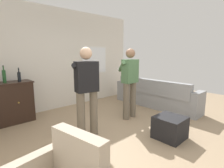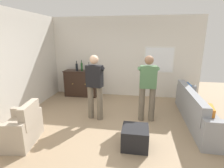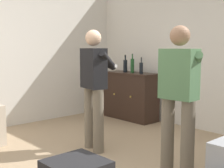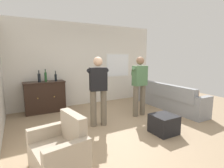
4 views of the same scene
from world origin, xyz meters
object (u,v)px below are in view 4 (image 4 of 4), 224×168
at_px(sideboard_cabinet, 45,97).
at_px(person_standing_right, 139,83).
at_px(bottle_spirits_clear, 46,77).
at_px(armchair, 60,153).
at_px(couch, 167,99).
at_px(bottle_liquor_amber, 39,78).
at_px(person_standing_left, 98,88).
at_px(bottle_wine_green, 56,77).
at_px(ottoman, 164,124).

distance_m(sideboard_cabinet, person_standing_right, 2.87).
bearing_deg(bottle_spirits_clear, armchair, -95.33).
bearing_deg(couch, bottle_liquor_amber, 157.53).
distance_m(person_standing_left, person_standing_right, 1.33).
height_order(person_standing_left, person_standing_right, same).
xyz_separation_m(couch, bottle_wine_green, (-3.20, 1.48, 0.73)).
relative_size(armchair, bottle_spirits_clear, 2.59).
height_order(armchair, sideboard_cabinet, sideboard_cabinet).
bearing_deg(bottle_wine_green, person_standing_right, -38.34).
distance_m(sideboard_cabinet, bottle_liquor_amber, 0.62).
relative_size(bottle_liquor_amber, bottle_spirits_clear, 0.93).
relative_size(armchair, bottle_liquor_amber, 2.78).
xyz_separation_m(armchair, bottle_spirits_clear, (0.29, 3.06, 0.80)).
bearing_deg(bottle_wine_green, bottle_liquor_amber, 175.29).
bearing_deg(bottle_wine_green, couch, -24.79).
xyz_separation_m(armchair, person_standing_right, (2.55, 1.44, 0.65)).
bearing_deg(couch, ottoman, -138.09).
bearing_deg(ottoman, armchair, -174.54).
relative_size(couch, person_standing_left, 1.57).
distance_m(armchair, person_standing_left, 1.92).
height_order(bottle_liquor_amber, ottoman, bottle_liquor_amber).
height_order(armchair, bottle_wine_green, bottle_wine_green).
height_order(sideboard_cabinet, ottoman, sideboard_cabinet).
xyz_separation_m(couch, bottle_spirits_clear, (-3.48, 1.53, 0.76)).
distance_m(armchair, bottle_liquor_amber, 3.15).
bearing_deg(person_standing_right, bottle_wine_green, 141.66).
height_order(bottle_liquor_amber, person_standing_left, person_standing_left).
height_order(sideboard_cabinet, person_standing_left, person_standing_left).
bearing_deg(ottoman, bottle_liquor_amber, 127.93).
relative_size(armchair, sideboard_cabinet, 0.82).
bearing_deg(person_standing_left, couch, 4.66).
bearing_deg(bottle_liquor_amber, person_standing_left, -56.94).
bearing_deg(ottoman, sideboard_cabinet, 126.05).
bearing_deg(bottle_liquor_amber, bottle_spirits_clear, 4.23).
bearing_deg(bottle_spirits_clear, sideboard_cabinet, 173.65).
distance_m(couch, person_standing_right, 1.37).
relative_size(sideboard_cabinet, bottle_spirits_clear, 3.16).
relative_size(bottle_spirits_clear, ottoman, 0.74).
bearing_deg(person_standing_right, person_standing_left, -174.92).
distance_m(sideboard_cabinet, bottle_wine_green, 0.67).
height_order(couch, person_standing_left, person_standing_left).
xyz_separation_m(armchair, person_standing_left, (1.22, 1.32, 0.65)).
bearing_deg(ottoman, bottle_spirits_clear, 125.41).
height_order(ottoman, person_standing_left, person_standing_left).
height_order(couch, bottle_spirits_clear, bottle_spirits_clear).
bearing_deg(person_standing_left, ottoman, -45.58).
bearing_deg(sideboard_cabinet, person_standing_left, -60.40).
height_order(couch, bottle_wine_green, bottle_wine_green).
xyz_separation_m(sideboard_cabinet, person_standing_left, (0.99, -1.74, 0.47)).
relative_size(ottoman, person_standing_left, 0.30).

